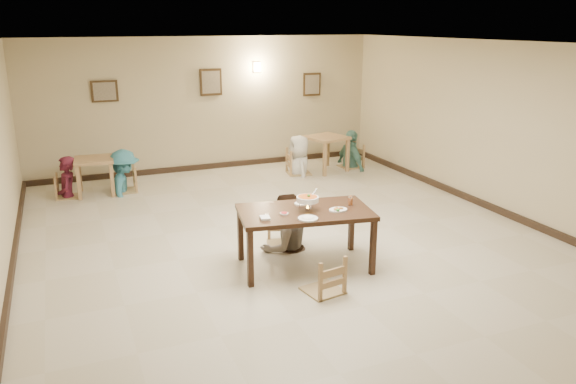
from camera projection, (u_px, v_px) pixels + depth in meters
name	position (u px, v px, depth m)	size (l,w,h in m)	color
floor	(292.00, 242.00, 8.75)	(10.00, 10.00, 0.00)	#C0B7A0
ceiling	(292.00, 44.00, 7.88)	(10.00, 10.00, 0.00)	silver
wall_back	(207.00, 104.00, 12.74)	(10.00, 10.00, 0.00)	tan
wall_front	(571.00, 292.00, 3.89)	(10.00, 10.00, 0.00)	tan
wall_right	(504.00, 129.00, 9.77)	(10.00, 10.00, 0.00)	tan
baseboard_back	(210.00, 166.00, 13.13)	(8.00, 0.06, 0.12)	black
baseboard_left	(10.00, 282.00, 7.28)	(0.06, 10.00, 0.12)	black
baseboard_right	(493.00, 208.00, 10.17)	(0.06, 10.00, 0.12)	black
picture_a	(105.00, 91.00, 11.78)	(0.55, 0.04, 0.45)	#312212
picture_b	(211.00, 82.00, 12.59)	(0.50, 0.04, 0.60)	#312212
picture_c	(312.00, 84.00, 13.54)	(0.45, 0.04, 0.55)	#312212
wall_sconce	(257.00, 67.00, 12.91)	(0.16, 0.05, 0.22)	#FFD88C
main_table	(305.00, 216.00, 7.66)	(1.93, 1.29, 0.84)	#311C10
chair_far	(282.00, 216.00, 8.49)	(0.45, 0.45, 0.97)	#A38758
chair_near	(323.00, 257.00, 7.02)	(0.45, 0.45, 0.96)	#A38758
main_diner	(285.00, 194.00, 8.31)	(0.83, 0.64, 1.70)	gray
curry_warmer	(308.00, 199.00, 7.58)	(0.34, 0.30, 0.27)	silver
rice_plate_far	(304.00, 203.00, 7.89)	(0.28, 0.28, 0.06)	white
rice_plate_near	(308.00, 218.00, 7.28)	(0.26, 0.26, 0.06)	white
fried_plate	(338.00, 209.00, 7.61)	(0.26, 0.26, 0.06)	white
chili_dish	(284.00, 213.00, 7.47)	(0.11, 0.11, 0.02)	white
napkin_cutlery	(265.00, 218.00, 7.29)	(0.18, 0.25, 0.03)	white
drink_glass	(350.00, 201.00, 7.82)	(0.07, 0.07, 0.14)	white
bg_table_left	(94.00, 165.00, 11.04)	(0.79, 0.79, 0.73)	#9F794E
bg_table_right	(327.00, 142.00, 12.78)	(0.99, 0.99, 0.81)	#9F794E
bg_chair_ll	(66.00, 176.00, 10.87)	(0.41, 0.41, 0.88)	#A38758
bg_chair_lr	(123.00, 168.00, 11.24)	(0.46, 0.46, 0.98)	#A38758
bg_chair_rl	(299.00, 150.00, 12.57)	(0.51, 0.51, 1.08)	#A38758
bg_chair_rr	(351.00, 146.00, 13.14)	(0.49, 0.49, 1.04)	#A38758
bg_diner_a	(64.00, 157.00, 10.76)	(0.60, 0.39, 1.63)	#4E1526
bg_diner_b	(122.00, 150.00, 11.13)	(1.11, 0.64, 1.72)	teal
bg_diner_c	(299.00, 135.00, 12.47)	(0.86, 0.56, 1.76)	silver
bg_diner_d	(352.00, 130.00, 13.04)	(1.04, 0.43, 1.77)	#569486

